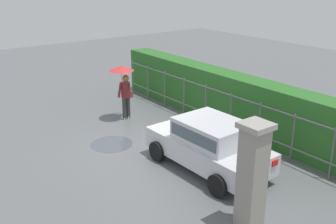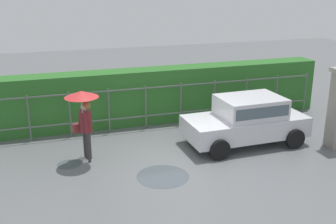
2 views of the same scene
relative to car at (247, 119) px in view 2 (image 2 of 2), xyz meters
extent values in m
plane|color=slate|center=(-2.40, -0.59, -0.80)|extent=(40.00, 40.00, 0.00)
cube|color=silver|center=(-0.06, 0.00, -0.22)|extent=(3.75, 1.75, 0.60)
cube|color=silver|center=(0.09, 0.00, 0.38)|extent=(1.94, 1.50, 0.60)
cube|color=#4C5B66|center=(0.09, 0.00, 0.40)|extent=(1.79, 1.51, 0.33)
cylinder|color=black|center=(-1.28, -0.88, -0.50)|extent=(0.61, 0.20, 0.60)
cylinder|color=black|center=(-1.33, 0.80, -0.50)|extent=(0.61, 0.20, 0.60)
cylinder|color=black|center=(1.21, -0.80, -0.50)|extent=(0.61, 0.20, 0.60)
cylinder|color=black|center=(1.17, 0.87, -0.50)|extent=(0.61, 0.20, 0.60)
cube|color=red|center=(1.82, -0.50, -0.07)|extent=(0.07, 0.20, 0.16)
cube|color=red|center=(1.78, 0.60, -0.07)|extent=(0.07, 0.20, 0.16)
cylinder|color=#333333|center=(-4.81, 0.10, -0.37)|extent=(0.15, 0.15, 0.86)
cylinder|color=#333333|center=(-4.86, 0.29, -0.37)|extent=(0.15, 0.15, 0.86)
cube|color=white|center=(-4.87, 0.09, -0.76)|extent=(0.26, 0.10, 0.08)
cube|color=white|center=(-4.92, 0.28, -0.76)|extent=(0.26, 0.10, 0.08)
cylinder|color=maroon|center=(-4.83, 0.20, 0.35)|extent=(0.34, 0.34, 0.58)
sphere|color=#DBAD89|center=(-4.83, 0.20, 0.78)|extent=(0.22, 0.22, 0.22)
sphere|color=olive|center=(-4.81, 0.20, 0.80)|extent=(0.25, 0.25, 0.25)
cylinder|color=maroon|center=(-4.86, -0.04, 0.37)|extent=(0.14, 0.24, 0.56)
cylinder|color=maroon|center=(-4.96, 0.39, 0.37)|extent=(0.14, 0.24, 0.56)
cylinder|color=#B2B2B7|center=(-4.91, 0.10, 0.69)|extent=(0.02, 0.02, 0.77)
cone|color=red|center=(-4.91, 0.10, 1.16)|extent=(0.92, 0.92, 0.17)
cube|color=maroon|center=(-5.01, 0.42, 0.11)|extent=(0.37, 0.23, 0.24)
cylinder|color=#59605B|center=(-6.37, 2.20, -0.05)|extent=(0.05, 0.05, 1.50)
cylinder|color=#59605B|center=(-5.12, 2.20, -0.05)|extent=(0.05, 0.05, 1.50)
cylinder|color=#59605B|center=(-3.87, 2.20, -0.05)|extent=(0.05, 0.05, 1.50)
cylinder|color=#59605B|center=(-2.62, 2.20, -0.05)|extent=(0.05, 0.05, 1.50)
cylinder|color=#59605B|center=(-1.37, 2.20, -0.05)|extent=(0.05, 0.05, 1.50)
cylinder|color=#59605B|center=(-0.12, 2.20, -0.05)|extent=(0.05, 0.05, 1.50)
cylinder|color=#59605B|center=(1.13, 2.20, -0.05)|extent=(0.05, 0.05, 1.50)
cylinder|color=#59605B|center=(2.38, 2.20, -0.05)|extent=(0.05, 0.05, 1.50)
cylinder|color=#59605B|center=(3.63, 2.20, -0.05)|extent=(0.05, 0.05, 1.50)
cube|color=#59605B|center=(-1.99, 2.20, 0.62)|extent=(11.25, 0.03, 0.04)
cube|color=#59605B|center=(-1.99, 2.20, -0.35)|extent=(11.25, 0.03, 0.04)
cube|color=#2D6B28|center=(-1.99, 2.91, 0.15)|extent=(12.25, 0.90, 1.90)
cylinder|color=#4C545B|center=(-3.12, -1.41, -0.80)|extent=(1.37, 1.37, 0.00)
cylinder|color=#4C545B|center=(-5.38, 0.07, -0.80)|extent=(0.66, 0.66, 0.00)
camera|label=1|loc=(7.19, -6.80, 4.46)|focal=41.38mm
camera|label=2|loc=(-5.91, -10.64, 4.08)|focal=44.12mm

